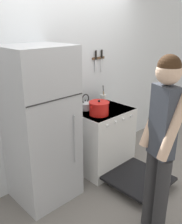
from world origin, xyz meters
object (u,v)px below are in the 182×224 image
at_px(refrigerator, 41,127).
at_px(person, 161,141).
at_px(stove_range, 102,139).
at_px(dutch_oven_pot, 99,108).
at_px(utensil_jar, 103,99).
at_px(tea_kettle, 86,105).

relative_size(refrigerator, person, 1.01).
relative_size(stove_range, dutch_oven_pot, 4.57).
height_order(refrigerator, stove_range, refrigerator).
xyz_separation_m(refrigerator, dutch_oven_pot, (0.78, -0.15, 0.08)).
bearing_deg(utensil_jar, dutch_oven_pot, -143.17).
distance_m(tea_kettle, utensil_jar, 0.36).
bearing_deg(tea_kettle, person, -103.50).
bearing_deg(person, utensil_jar, -4.81).
distance_m(refrigerator, stove_range, 1.06).
bearing_deg(utensil_jar, person, -116.49).
distance_m(dutch_oven_pot, utensil_jar, 0.46).
height_order(refrigerator, person, refrigerator).
xyz_separation_m(stove_range, utensil_jar, (0.19, 0.18, 0.52)).
bearing_deg(tea_kettle, utensil_jar, 1.00).
bearing_deg(utensil_jar, refrigerator, -173.91).
relative_size(dutch_oven_pot, tea_kettle, 1.39).
height_order(dutch_oven_pot, utensil_jar, utensil_jar).
bearing_deg(person, dutch_oven_pot, 5.68).
height_order(refrigerator, tea_kettle, refrigerator).
distance_m(utensil_jar, person, 1.53).
bearing_deg(person, stove_range, -0.62).
relative_size(stove_range, tea_kettle, 6.36).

